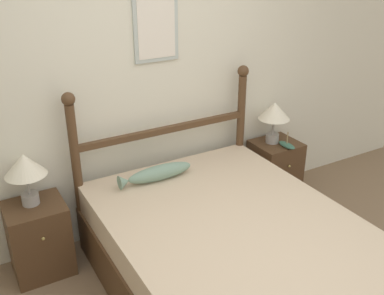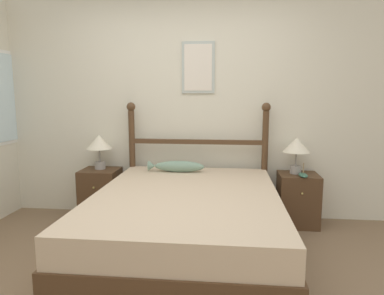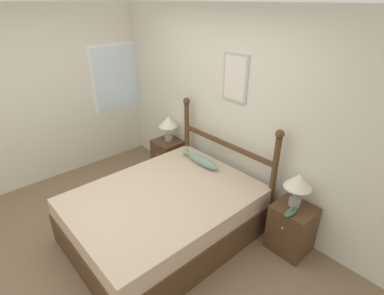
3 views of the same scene
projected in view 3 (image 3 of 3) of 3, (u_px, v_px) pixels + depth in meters
name	position (u px, v px, depth m)	size (l,w,h in m)	color
ground_plane	(118.00, 250.00, 3.42)	(16.00, 16.00, 0.00)	#7A6047
wall_back	(226.00, 110.00, 3.88)	(6.40, 0.08, 2.55)	beige
wall_left	(35.00, 100.00, 4.28)	(0.08, 6.40, 2.55)	beige
bed	(165.00, 215.00, 3.52)	(1.58, 2.09, 0.60)	#4C331E
headboard	(225.00, 154.00, 3.92)	(1.61, 0.10, 1.34)	#4C331E
nightstand_left	(168.00, 157.00, 4.82)	(0.42, 0.41, 0.57)	#4C331E
nightstand_right	(291.00, 228.00, 3.33)	(0.42, 0.41, 0.57)	#4C331E
table_lamp_left	(168.00, 123.00, 4.58)	(0.29, 0.29, 0.40)	gray
table_lamp_right	(298.00, 183.00, 3.11)	(0.29, 0.29, 0.40)	gray
model_boat	(291.00, 212.00, 3.11)	(0.08, 0.20, 0.15)	#386651
fish_pillow	(201.00, 160.00, 3.96)	(0.61, 0.12, 0.12)	gray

